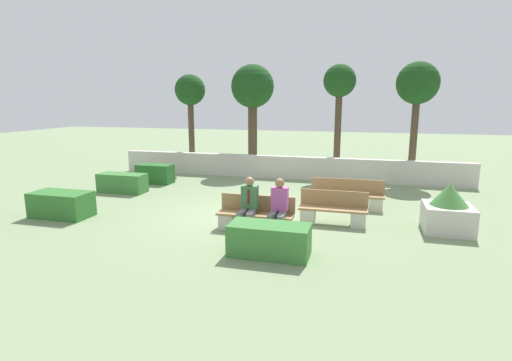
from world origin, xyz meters
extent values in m
plane|color=gray|center=(0.00, 0.00, 0.00)|extent=(60.00, 60.00, 0.00)
cube|color=beige|center=(0.00, 5.50, 0.45)|extent=(13.88, 0.30, 0.89)
cube|color=#937047|center=(0.58, -1.07, 0.40)|extent=(1.84, 0.44, 0.05)
cube|color=#937047|center=(0.58, -0.83, 0.62)|extent=(1.84, 0.04, 0.40)
cube|color=beige|center=(-0.11, -1.07, 0.19)|extent=(0.36, 0.40, 0.37)
cube|color=beige|center=(1.27, -1.07, 0.19)|extent=(0.36, 0.40, 0.37)
cube|color=#937047|center=(2.59, 1.55, 0.40)|extent=(2.10, 0.44, 0.05)
cube|color=#937047|center=(2.59, 1.80, 0.62)|extent=(2.10, 0.04, 0.40)
cube|color=beige|center=(1.77, 1.55, 0.19)|extent=(0.36, 0.40, 0.37)
cube|color=beige|center=(3.40, 1.55, 0.19)|extent=(0.36, 0.40, 0.37)
cube|color=#937047|center=(2.33, -0.08, 0.40)|extent=(1.70, 0.44, 0.05)
cube|color=#937047|center=(2.33, 0.16, 0.62)|extent=(1.70, 0.04, 0.40)
cube|color=beige|center=(1.71, -0.08, 0.19)|extent=(0.36, 0.40, 0.37)
cube|color=beige|center=(2.95, -0.08, 0.19)|extent=(0.36, 0.40, 0.37)
cube|color=slate|center=(0.34, -1.28, 0.49)|extent=(0.14, 0.46, 0.13)
cube|color=slate|center=(0.54, -1.28, 0.49)|extent=(0.14, 0.46, 0.13)
cube|color=slate|center=(0.32, -1.51, 0.28)|extent=(0.11, 0.11, 0.55)
cube|color=slate|center=(0.56, -1.51, 0.28)|extent=(0.11, 0.11, 0.55)
cube|color=#3D6B42|center=(0.44, -1.04, 0.82)|extent=(0.38, 0.22, 0.54)
sphere|color=#936B4C|center=(0.44, -1.06, 1.20)|extent=(0.21, 0.21, 0.21)
cube|color=maroon|center=(0.44, -1.16, 0.84)|extent=(0.06, 0.01, 0.35)
cube|color=slate|center=(1.06, -1.28, 0.49)|extent=(0.14, 0.46, 0.13)
cube|color=slate|center=(1.26, -1.28, 0.49)|extent=(0.14, 0.46, 0.13)
cube|color=slate|center=(1.04, -1.51, 0.28)|extent=(0.11, 0.11, 0.55)
cube|color=slate|center=(1.28, -1.51, 0.28)|extent=(0.11, 0.11, 0.55)
cube|color=#B74C9E|center=(1.16, -1.04, 0.82)|extent=(0.38, 0.22, 0.54)
sphere|color=#936B4C|center=(1.16, -1.06, 1.20)|extent=(0.22, 0.22, 0.22)
cube|color=#3D7A38|center=(-4.85, 1.69, 0.32)|extent=(1.62, 0.64, 0.63)
cube|color=#3D7A38|center=(1.26, -2.47, 0.32)|extent=(1.61, 0.73, 0.65)
cube|color=#33702D|center=(-4.73, -1.29, 0.34)|extent=(1.56, 0.81, 0.67)
cube|color=#286028|center=(-4.53, 3.34, 0.35)|extent=(1.32, 0.65, 0.70)
cube|color=beige|center=(4.99, 0.09, 0.32)|extent=(1.09, 1.09, 0.64)
cone|color=#47843D|center=(4.99, 0.09, 0.90)|extent=(0.86, 0.86, 0.52)
cylinder|color=#473828|center=(-4.39, 6.40, 1.57)|extent=(0.26, 0.26, 3.14)
sphere|color=#194219|center=(-4.39, 6.40, 3.50)|extent=(1.31, 1.31, 1.31)
cylinder|color=#473828|center=(-1.72, 6.90, 1.57)|extent=(0.39, 0.39, 3.14)
sphere|color=#194219|center=(-1.72, 6.90, 3.64)|extent=(1.83, 1.83, 1.83)
cylinder|color=#473828|center=(1.93, 6.57, 1.73)|extent=(0.27, 0.27, 3.46)
sphere|color=#194219|center=(1.93, 6.57, 3.82)|extent=(1.28, 1.28, 1.28)
cylinder|color=#473828|center=(4.81, 6.47, 1.63)|extent=(0.27, 0.27, 3.26)
sphere|color=#194219|center=(4.81, 6.47, 3.69)|extent=(1.57, 1.57, 1.57)
camera|label=1|loc=(3.00, -9.87, 3.08)|focal=28.00mm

